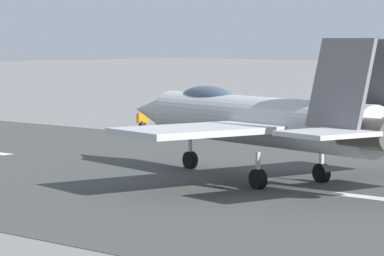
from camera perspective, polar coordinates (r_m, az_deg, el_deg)
ground_plane at (r=38.32m, az=9.42°, el=-3.70°), size 400.00×400.00×0.00m
runway_strip at (r=38.31m, az=9.44°, el=-3.69°), size 240.00×26.00×0.02m
fighter_jet at (r=42.23m, az=3.65°, el=0.47°), size 17.35×13.89×5.64m
crew_person at (r=61.89m, az=-2.67°, el=0.33°), size 0.49×0.58×1.64m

